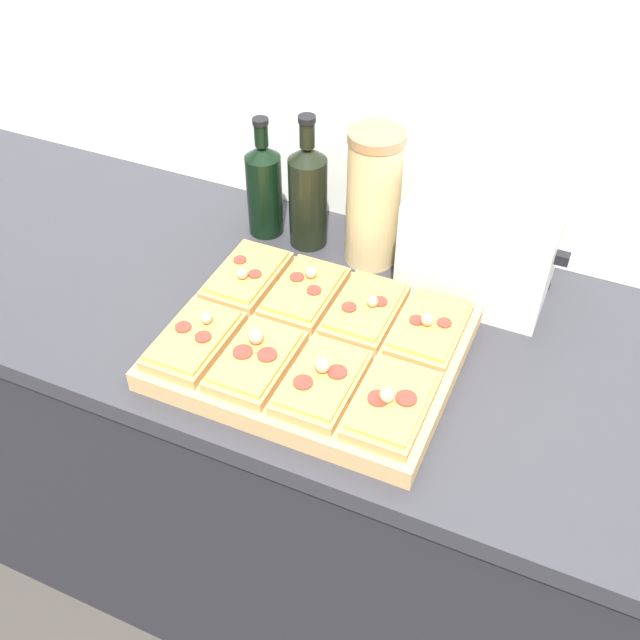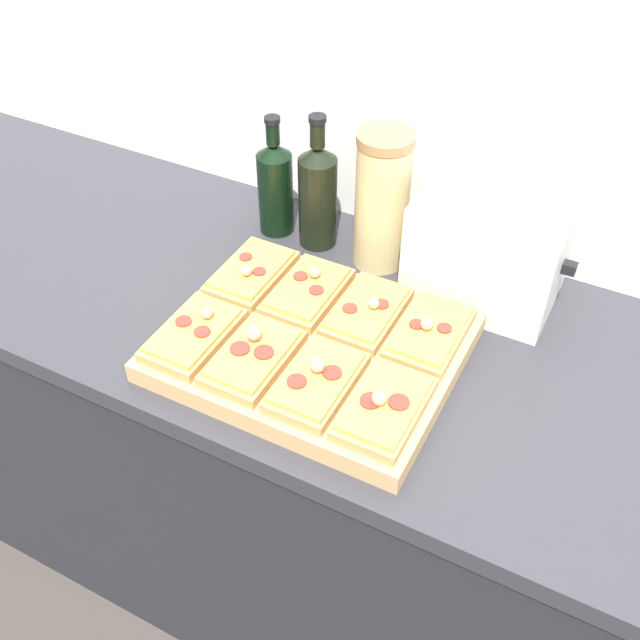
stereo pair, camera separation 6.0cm
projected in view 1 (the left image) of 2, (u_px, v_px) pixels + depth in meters
wall_back at (377, 72)px, 1.41m from camera, size 6.00×0.06×2.50m
kitchen_counter at (304, 464)px, 1.70m from camera, size 2.63×0.67×0.93m
cutting_board at (313, 348)px, 1.29m from camera, size 0.49×0.40×0.04m
pizza_slice_back_left at (247, 275)px, 1.38m from camera, size 0.11×0.18×0.05m
pizza_slice_back_midleft at (305, 291)px, 1.35m from camera, size 0.11×0.18×0.05m
pizza_slice_back_midright at (366, 309)px, 1.31m from camera, size 0.11×0.18×0.05m
pizza_slice_back_right at (430, 328)px, 1.28m from camera, size 0.11×0.18×0.05m
pizza_slice_front_left at (194, 339)px, 1.26m from camera, size 0.11×0.18×0.05m
pizza_slice_front_midleft at (256, 359)px, 1.22m from camera, size 0.11×0.18×0.05m
pizza_slice_front_midright at (322, 381)px, 1.18m from camera, size 0.11×0.18×0.05m
pizza_slice_front_right at (392, 404)px, 1.15m from camera, size 0.11×0.18×0.05m
olive_oil_bottle at (264, 187)px, 1.51m from camera, size 0.07×0.07×0.26m
wine_bottle at (308, 194)px, 1.47m from camera, size 0.08×0.08×0.28m
grain_jar_tall at (373, 199)px, 1.41m from camera, size 0.11×0.11×0.28m
toaster_oven at (481, 243)px, 1.37m from camera, size 0.29×0.20×0.20m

